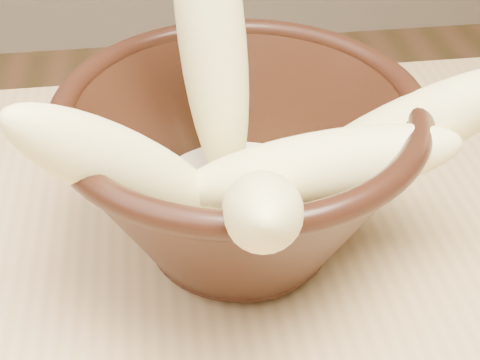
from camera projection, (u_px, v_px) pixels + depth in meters
The scene contains 7 objects.
bowl at pixel (240, 167), 0.43m from camera, with size 0.23×0.23×0.12m.
milk_puddle at pixel (240, 204), 0.45m from camera, with size 0.13×0.13×0.02m, color #FBEDC9.
banana_upright at pixel (212, 38), 0.41m from camera, with size 0.04×0.04×0.20m, color #E9DD89.
banana_left at pixel (125, 168), 0.37m from camera, with size 0.04×0.04×0.17m, color #E9DD89.
banana_right at pixel (399, 136), 0.41m from camera, with size 0.04×0.04×0.17m, color #E9DD89.
banana_across at pixel (314, 168), 0.39m from camera, with size 0.04×0.04×0.17m, color #E9DD89.
banana_front at pixel (262, 210), 0.35m from camera, with size 0.04×0.04×0.18m, color #E9DD89.
Camera 1 is at (0.05, -0.19, 1.08)m, focal length 50.00 mm.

